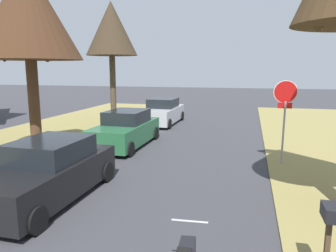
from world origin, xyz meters
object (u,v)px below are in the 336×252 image
at_px(curbside_mailbox, 330,221).
at_px(street_tree_left_far, 111,29).
at_px(street_tree_left_mid_b, 27,11).
at_px(parked_sedan_silver, 162,112).
at_px(parked_sedan_black, 48,172).
at_px(parked_sedan_green, 126,130).
at_px(stop_sign_far, 285,104).

bearing_deg(curbside_mailbox, street_tree_left_far, 125.28).
bearing_deg(street_tree_left_mid_b, parked_sedan_silver, 69.78).
height_order(parked_sedan_black, parked_sedan_green, same).
bearing_deg(parked_sedan_green, curbside_mailbox, -50.64).
bearing_deg(street_tree_left_mid_b, stop_sign_far, 4.61).
xyz_separation_m(street_tree_left_mid_b, street_tree_left_far, (0.03, 7.64, 0.20)).
bearing_deg(curbside_mailbox, street_tree_left_mid_b, 148.42).
xyz_separation_m(street_tree_left_mid_b, curbside_mailbox, (9.61, -5.90, -4.49)).
xyz_separation_m(stop_sign_far, parked_sedan_black, (-6.24, -4.75, -1.47)).
height_order(stop_sign_far, curbside_mailbox, stop_sign_far).
bearing_deg(parked_sedan_green, street_tree_left_far, 118.48).
relative_size(stop_sign_far, curbside_mailbox, 2.34).
bearing_deg(street_tree_left_mid_b, parked_sedan_black, -50.60).
distance_m(stop_sign_far, curbside_mailbox, 6.77).
bearing_deg(street_tree_left_far, street_tree_left_mid_b, -90.19).
xyz_separation_m(street_tree_left_far, parked_sedan_silver, (3.02, 0.62, -5.02)).
bearing_deg(parked_sedan_black, street_tree_left_far, 105.61).
relative_size(street_tree_left_mid_b, parked_sedan_silver, 1.67).
bearing_deg(stop_sign_far, street_tree_left_far, 144.10).
height_order(street_tree_left_far, parked_sedan_silver, street_tree_left_far).
distance_m(parked_sedan_silver, curbside_mailbox, 15.61).
bearing_deg(parked_sedan_black, street_tree_left_mid_b, 129.40).
height_order(stop_sign_far, street_tree_left_mid_b, street_tree_left_mid_b).
distance_m(stop_sign_far, parked_sedan_silver, 10.01).
xyz_separation_m(street_tree_left_far, parked_sedan_green, (2.98, -5.49, -5.02)).
relative_size(street_tree_left_far, parked_sedan_black, 1.66).
xyz_separation_m(stop_sign_far, parked_sedan_silver, (-6.47, 7.49, -1.47)).
distance_m(street_tree_left_mid_b, street_tree_left_far, 7.64).
height_order(parked_sedan_black, curbside_mailbox, parked_sedan_black).
bearing_deg(parked_sedan_silver, parked_sedan_black, -88.93).
height_order(parked_sedan_green, curbside_mailbox, parked_sedan_green).
bearing_deg(stop_sign_far, street_tree_left_mid_b, -175.39).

